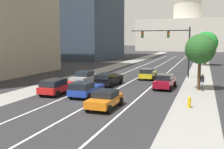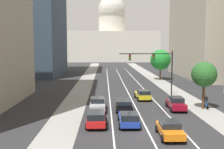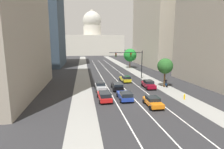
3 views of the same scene
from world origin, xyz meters
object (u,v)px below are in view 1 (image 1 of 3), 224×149
at_px(traffic_signal_mast, 170,41).
at_px(street_tree_far_right, 206,43).
at_px(car_crimson, 165,81).
at_px(car_red, 56,86).
at_px(fire_hydrant, 189,102).
at_px(capitol_building, 187,29).
at_px(car_orange, 105,99).
at_px(cyclist, 202,82).
at_px(street_tree_near_right, 200,49).
at_px(car_blue, 85,89).
at_px(car_black, 108,79).
at_px(car_yellow, 147,74).
at_px(car_silver, 84,77).

height_order(traffic_signal_mast, street_tree_far_right, traffic_signal_mast).
bearing_deg(street_tree_far_right, car_crimson, -98.07).
distance_m(car_red, fire_hydrant, 12.69).
height_order(car_red, street_tree_far_right, street_tree_far_right).
distance_m(capitol_building, car_crimson, 113.48).
distance_m(capitol_building, car_orange, 123.43).
bearing_deg(cyclist, capitol_building, 2.39).
relative_size(street_tree_near_right, street_tree_far_right, 0.84).
relative_size(traffic_signal_mast, street_tree_far_right, 1.20).
height_order(cyclist, street_tree_far_right, street_tree_far_right).
xyz_separation_m(capitol_building, traffic_signal_mast, (4.11, -103.08, -5.73)).
distance_m(car_orange, cyclist, 12.55).
bearing_deg(traffic_signal_mast, street_tree_near_right, -66.10).
relative_size(car_orange, traffic_signal_mast, 0.48).
height_order(car_blue, car_black, car_black).
xyz_separation_m(car_red, car_black, (3.19, 6.15, 0.00)).
distance_m(car_crimson, street_tree_near_right, 4.96).
bearing_deg(car_blue, street_tree_near_right, -53.95).
height_order(car_black, street_tree_near_right, street_tree_near_right).
xyz_separation_m(capitol_building, fire_hydrant, (7.80, -120.84, -10.40)).
xyz_separation_m(car_blue, traffic_signal_mast, (5.72, 16.56, 4.38)).
distance_m(car_yellow, car_black, 7.34).
xyz_separation_m(car_orange, traffic_signal_mast, (2.50, 19.92, 4.41)).
relative_size(car_crimson, street_tree_near_right, 0.79).
bearing_deg(car_black, car_silver, 87.87).
height_order(fire_hydrant, street_tree_far_right, street_tree_far_right).
bearing_deg(car_red, car_black, -28.42).
xyz_separation_m(car_blue, fire_hydrant, (9.41, -1.20, -0.28)).
relative_size(car_yellow, car_blue, 0.97).
xyz_separation_m(car_yellow, car_crimson, (3.20, -6.25, 0.04)).
relative_size(car_silver, cyclist, 2.68).
bearing_deg(traffic_signal_mast, car_red, -118.63).
distance_m(fire_hydrant, street_tree_far_right, 37.95).
xyz_separation_m(car_orange, car_blue, (-3.22, 3.36, 0.03)).
xyz_separation_m(car_orange, car_red, (-6.42, 3.58, 0.07)).
relative_size(car_crimson, traffic_signal_mast, 0.55).
bearing_deg(car_black, car_red, 155.29).
relative_size(fire_hydrant, street_tree_far_right, 0.13).
bearing_deg(street_tree_near_right, car_yellow, 138.55).
distance_m(car_silver, fire_hydrant, 14.86).
height_order(car_crimson, car_silver, car_crimson).
height_order(car_orange, traffic_signal_mast, traffic_signal_mast).
distance_m(car_blue, street_tree_near_right, 12.68).
height_order(capitol_building, car_red, capitol_building).
height_order(car_yellow, street_tree_far_right, street_tree_far_right).
relative_size(car_black, traffic_signal_mast, 0.57).
xyz_separation_m(car_black, fire_hydrant, (9.42, -7.56, -0.33)).
distance_m(car_orange, car_black, 10.25).
bearing_deg(car_yellow, car_orange, 177.65).
distance_m(traffic_signal_mast, fire_hydrant, 18.73).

